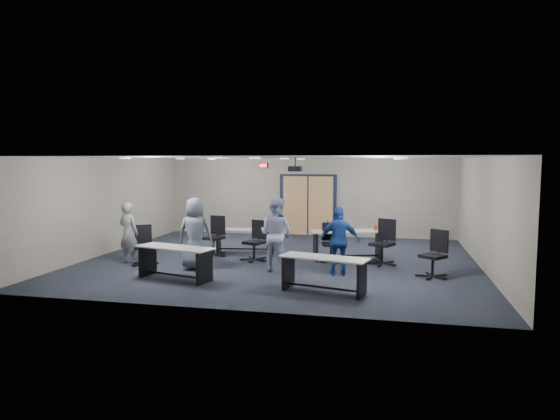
% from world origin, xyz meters
% --- Properties ---
extents(floor, '(10.00, 10.00, 0.00)m').
position_xyz_m(floor, '(0.00, 0.00, 0.00)').
color(floor, black).
rests_on(floor, ground).
extents(back_wall, '(10.00, 0.04, 2.70)m').
position_xyz_m(back_wall, '(0.00, 4.50, 1.35)').
color(back_wall, gray).
rests_on(back_wall, floor).
extents(front_wall, '(10.00, 0.04, 2.70)m').
position_xyz_m(front_wall, '(0.00, -4.50, 1.35)').
color(front_wall, gray).
rests_on(front_wall, floor).
extents(left_wall, '(0.04, 9.00, 2.70)m').
position_xyz_m(left_wall, '(-5.00, 0.00, 1.35)').
color(left_wall, gray).
rests_on(left_wall, floor).
extents(right_wall, '(0.04, 9.00, 2.70)m').
position_xyz_m(right_wall, '(5.00, 0.00, 1.35)').
color(right_wall, gray).
rests_on(right_wall, floor).
extents(ceiling, '(10.00, 9.00, 0.04)m').
position_xyz_m(ceiling, '(0.00, 0.00, 2.70)').
color(ceiling, silver).
rests_on(ceiling, back_wall).
extents(double_door, '(2.00, 0.07, 2.20)m').
position_xyz_m(double_door, '(0.00, 4.46, 1.05)').
color(double_door, black).
rests_on(double_door, back_wall).
extents(exit_sign, '(0.32, 0.07, 0.18)m').
position_xyz_m(exit_sign, '(-1.60, 4.44, 2.45)').
color(exit_sign, black).
rests_on(exit_sign, back_wall).
extents(ceiling_projector, '(0.35, 0.32, 0.37)m').
position_xyz_m(ceiling_projector, '(0.30, 0.50, 2.40)').
color(ceiling_projector, black).
rests_on(ceiling_projector, ceiling).
extents(ceiling_can_lights, '(6.24, 5.74, 0.02)m').
position_xyz_m(ceiling_can_lights, '(0.00, 0.25, 2.67)').
color(ceiling_can_lights, white).
rests_on(ceiling_can_lights, ceiling).
extents(table_front_left, '(1.88, 1.05, 0.73)m').
position_xyz_m(table_front_left, '(-1.81, -2.58, 0.50)').
color(table_front_left, '#A6A59D').
rests_on(table_front_left, floor).
extents(table_front_right, '(1.85, 0.99, 0.71)m').
position_xyz_m(table_front_right, '(1.54, -2.96, 0.49)').
color(table_front_right, '#A6A59D').
rests_on(table_front_right, floor).
extents(table_back_left, '(1.69, 0.77, 0.66)m').
position_xyz_m(table_back_left, '(-1.29, 0.94, 0.45)').
color(table_back_left, '#A6A59D').
rests_on(table_back_left, floor).
extents(table_back_right, '(2.02, 1.18, 1.07)m').
position_xyz_m(table_back_right, '(1.72, 0.44, 0.54)').
color(table_back_right, '#A6A59D').
rests_on(table_back_right, floor).
extents(chair_back_a, '(0.84, 0.84, 1.10)m').
position_xyz_m(chair_back_a, '(-1.92, 0.16, 0.55)').
color(chair_back_a, black).
rests_on(chair_back_a, floor).
extents(chair_back_b, '(0.86, 0.86, 1.06)m').
position_xyz_m(chair_back_b, '(-0.65, -0.23, 0.53)').
color(chair_back_b, black).
rests_on(chair_back_b, floor).
extents(chair_back_c, '(0.78, 0.78, 1.00)m').
position_xyz_m(chair_back_c, '(1.33, 0.08, 0.50)').
color(chair_back_c, black).
rests_on(chair_back_c, floor).
extents(chair_back_d, '(0.97, 0.97, 1.15)m').
position_xyz_m(chair_back_d, '(2.62, -0.01, 0.57)').
color(chair_back_d, black).
rests_on(chair_back_d, floor).
extents(chair_loose_left, '(0.85, 0.85, 1.00)m').
position_xyz_m(chair_loose_left, '(-3.21, -1.35, 0.50)').
color(chair_loose_left, black).
rests_on(chair_loose_left, floor).
extents(chair_loose_right, '(0.95, 0.95, 1.07)m').
position_xyz_m(chair_loose_right, '(3.76, -1.21, 0.54)').
color(chair_loose_right, black).
rests_on(chair_loose_right, floor).
extents(person_gray, '(0.65, 0.50, 1.58)m').
position_xyz_m(person_gray, '(-3.68, -1.24, 0.79)').
color(person_gray, gray).
rests_on(person_gray, floor).
extents(person_plaid, '(0.90, 0.63, 1.74)m').
position_xyz_m(person_plaid, '(-1.76, -1.52, 0.87)').
color(person_plaid, slate).
rests_on(person_plaid, floor).
extents(person_lightblue, '(1.02, 0.91, 1.76)m').
position_xyz_m(person_lightblue, '(0.18, -1.29, 0.88)').
color(person_lightblue, '#9DAAD0').
rests_on(person_lightblue, floor).
extents(person_navy, '(0.97, 0.52, 1.58)m').
position_xyz_m(person_navy, '(1.68, -1.37, 0.79)').
color(person_navy, navy).
rests_on(person_navy, floor).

